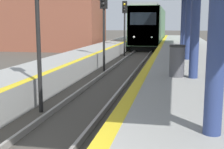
% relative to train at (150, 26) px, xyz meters
% --- Properties ---
extents(train, '(2.78, 16.43, 4.27)m').
position_rel_train_xyz_m(train, '(0.00, 0.00, 0.00)').
color(train, black).
rests_on(train, ground).
extents(signal_near, '(0.36, 0.31, 4.18)m').
position_rel_train_xyz_m(signal_near, '(-1.12, -26.72, 0.76)').
color(signal_near, black).
rests_on(signal_near, ground).
extents(signal_mid, '(0.36, 0.31, 4.18)m').
position_rel_train_xyz_m(signal_mid, '(-0.99, -18.88, 0.76)').
color(signal_mid, black).
rests_on(signal_mid, ground).
extents(signal_far, '(0.36, 0.31, 4.18)m').
position_rel_train_xyz_m(signal_far, '(-1.12, -11.05, 0.76)').
color(signal_far, black).
rests_on(signal_far, ground).
extents(trash_bin, '(0.50, 0.50, 1.01)m').
position_rel_train_xyz_m(trash_bin, '(2.74, -24.93, -0.79)').
color(trash_bin, '#4C4C51').
rests_on(trash_bin, platform_right).
extents(station_building, '(13.33, 5.84, 5.33)m').
position_rel_train_xyz_m(station_building, '(-10.49, -6.73, 0.51)').
color(station_building, brown).
rests_on(station_building, ground).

